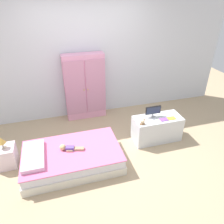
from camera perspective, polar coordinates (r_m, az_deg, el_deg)
The scene contains 13 objects.
ground_plane at distance 3.88m, azimuth -1.52°, elevation -11.23°, with size 10.00×10.00×0.02m, color tan.
back_wall at distance 4.61m, azimuth -6.96°, elevation 14.82°, with size 6.40×0.05×2.70m, color silver.
bed at distance 3.64m, azimuth -10.47°, elevation -11.86°, with size 1.57×0.95×0.30m.
pillow at distance 3.55m, azimuth -20.27°, elevation -10.86°, with size 0.32×0.68×0.07m, color silver.
doll at distance 3.55m, azimuth -11.87°, elevation -9.34°, with size 0.39×0.18×0.10m.
nightstand at distance 3.95m, azimuth -26.41°, elevation -10.59°, with size 0.31×0.31×0.36m, color silver.
table_lamp at distance 3.77m, azimuth -27.50°, elevation -6.89°, with size 0.13×0.13×0.20m.
wardrobe at distance 4.64m, azimuth -7.28°, elevation 6.62°, with size 0.86×0.29×1.43m.
tv_stand at distance 4.17m, azimuth 11.87°, elevation -4.32°, with size 0.90×0.41×0.48m, color silver.
tv_monitor at distance 3.99m, azimuth 10.96°, elevation 0.36°, with size 0.30×0.10×0.21m.
rocking_horse_toy at distance 3.77m, azimuth 8.27°, elevation -2.57°, with size 0.10×0.04×0.12m.
book_purple at distance 4.00m, azimuth 13.67°, elevation -1.96°, with size 0.14×0.11×0.01m, color #8E51B2.
book_yellow at distance 4.07m, azimuth 15.60°, elevation -1.61°, with size 0.15×0.10×0.01m, color gold.
Camera 1 is at (-0.71, -2.82, 2.56)m, focal length 34.23 mm.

